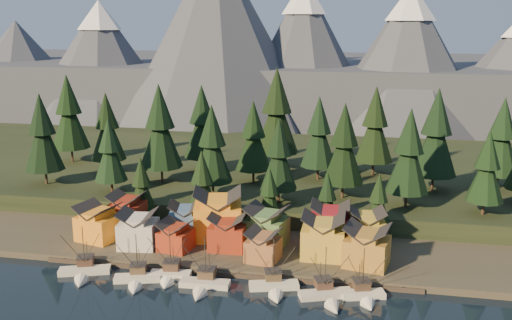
% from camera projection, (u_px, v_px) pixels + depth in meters
% --- Properties ---
extents(ground, '(500.00, 500.00, 0.00)m').
position_uv_depth(ground, '(205.00, 311.00, 104.01)').
color(ground, black).
rests_on(ground, ground).
extents(shore_strip, '(400.00, 50.00, 1.50)m').
position_uv_depth(shore_strip, '(249.00, 231.00, 141.96)').
color(shore_strip, '#3B372B').
rests_on(shore_strip, ground).
extents(hillside, '(420.00, 100.00, 6.00)m').
position_uv_depth(hillside, '(280.00, 171.00, 189.09)').
color(hillside, black).
rests_on(hillside, ground).
extents(dock, '(80.00, 4.00, 1.00)m').
position_uv_depth(dock, '(227.00, 271.00, 119.62)').
color(dock, '#41362E').
rests_on(dock, ground).
extents(mountain_ridge, '(560.00, 190.00, 90.00)m').
position_uv_depth(mountain_ridge, '(308.00, 70.00, 302.21)').
color(mountain_ridge, '#4A4E5F').
rests_on(mountain_ridge, ground).
extents(boat_0, '(11.23, 11.66, 11.35)m').
position_uv_depth(boat_0, '(83.00, 266.00, 118.17)').
color(boat_0, beige).
rests_on(boat_0, ground).
extents(boat_1, '(10.07, 10.52, 10.96)m').
position_uv_depth(boat_1, '(137.00, 274.00, 114.82)').
color(boat_1, beige).
rests_on(boat_1, ground).
extents(boat_2, '(8.94, 9.54, 11.31)m').
position_uv_depth(boat_2, '(169.00, 269.00, 116.40)').
color(boat_2, silver).
rests_on(boat_2, ground).
extents(boat_3, '(10.31, 11.18, 11.53)m').
position_uv_depth(boat_3, '(203.00, 279.00, 112.30)').
color(boat_3, beige).
rests_on(boat_3, ground).
extents(boat_4, '(10.52, 11.00, 11.31)m').
position_uv_depth(boat_4, '(275.00, 281.00, 111.49)').
color(boat_4, beige).
rests_on(boat_4, ground).
extents(boat_5, '(11.00, 11.37, 11.16)m').
position_uv_depth(boat_5, '(328.00, 290.00, 107.89)').
color(boat_5, beige).
rests_on(boat_5, ground).
extents(boat_6, '(8.99, 9.56, 10.98)m').
position_uv_depth(boat_6, '(365.00, 289.00, 107.96)').
color(boat_6, silver).
rests_on(boat_6, ground).
extents(house_front_0, '(10.30, 9.96, 8.59)m').
position_uv_depth(house_front_0, '(98.00, 221.00, 133.30)').
color(house_front_0, orange).
rests_on(house_front_0, shore_strip).
extents(house_front_1, '(9.14, 8.85, 8.56)m').
position_uv_depth(house_front_1, '(138.00, 228.00, 129.07)').
color(house_front_1, beige).
rests_on(house_front_1, shore_strip).
extents(house_front_2, '(7.98, 8.02, 6.66)m').
position_uv_depth(house_front_2, '(176.00, 235.00, 127.57)').
color(house_front_2, maroon).
rests_on(house_front_2, shore_strip).
extents(house_front_3, '(8.29, 7.93, 8.15)m').
position_uv_depth(house_front_3, '(228.00, 231.00, 127.96)').
color(house_front_3, maroon).
rests_on(house_front_3, shore_strip).
extents(house_front_4, '(7.71, 8.14, 6.80)m').
position_uv_depth(house_front_4, '(263.00, 244.00, 121.86)').
color(house_front_4, brown).
rests_on(house_front_4, shore_strip).
extents(house_front_5, '(9.24, 8.42, 9.63)m').
position_uv_depth(house_front_5, '(323.00, 235.00, 123.25)').
color(house_front_5, gold).
rests_on(house_front_5, shore_strip).
extents(house_front_6, '(10.35, 9.97, 8.85)m').
position_uv_depth(house_front_6, '(367.00, 244.00, 119.02)').
color(house_front_6, '#A27229').
rests_on(house_front_6, shore_strip).
extents(house_back_0, '(8.17, 7.85, 8.82)m').
position_uv_depth(house_back_0, '(127.00, 209.00, 141.17)').
color(house_back_0, maroon).
rests_on(house_back_0, shore_strip).
extents(house_back_1, '(8.62, 8.69, 8.16)m').
position_uv_depth(house_back_1, '(185.00, 218.00, 135.90)').
color(house_back_1, '#3C5C8E').
rests_on(house_back_1, shore_strip).
extents(house_back_2, '(12.94, 12.27, 11.64)m').
position_uv_depth(house_back_2, '(218.00, 213.00, 134.11)').
color(house_back_2, orange).
rests_on(house_back_2, shore_strip).
extents(house_back_3, '(10.41, 9.65, 9.09)m').
position_uv_depth(house_back_3, '(267.00, 224.00, 130.39)').
color(house_back_3, '#4B723D').
rests_on(house_back_3, shore_strip).
extents(house_back_4, '(9.09, 8.74, 9.66)m').
position_uv_depth(house_back_4, '(330.00, 222.00, 131.03)').
color(house_back_4, maroon).
rests_on(house_back_4, shore_strip).
extents(house_back_5, '(8.90, 8.99, 8.83)m').
position_uv_depth(house_back_5, '(367.00, 227.00, 129.27)').
color(house_back_5, gold).
rests_on(house_back_5, shore_strip).
extents(tree_hill_0, '(11.27, 11.27, 26.25)m').
position_uv_depth(tree_hill_0, '(42.00, 135.00, 160.29)').
color(tree_hill_0, '#332319').
rests_on(tree_hill_0, hillside).
extents(tree_hill_1, '(10.64, 10.64, 24.78)m').
position_uv_depth(tree_hill_1, '(107.00, 129.00, 173.50)').
color(tree_hill_1, '#332319').
rests_on(tree_hill_1, hillside).
extents(tree_hill_2, '(8.86, 8.86, 20.64)m').
position_uv_depth(tree_hill_2, '(110.00, 152.00, 153.11)').
color(tree_hill_2, '#332319').
rests_on(tree_hill_2, hillside).
extents(tree_hill_3, '(12.32, 12.32, 28.70)m').
position_uv_depth(tree_hill_3, '(160.00, 129.00, 161.64)').
color(tree_hill_3, '#332319').
rests_on(tree_hill_3, hillside).
extents(tree_hill_4, '(11.57, 11.57, 26.94)m').
position_uv_depth(tree_hill_4, '(202.00, 124.00, 174.68)').
color(tree_hill_4, '#332319').
rests_on(tree_hill_4, hillside).
extents(tree_hill_5, '(10.62, 10.62, 24.73)m').
position_uv_depth(tree_hill_5, '(212.00, 147.00, 149.27)').
color(tree_hill_5, '#332319').
rests_on(tree_hill_5, hillside).
extents(tree_hill_6, '(10.29, 10.29, 23.97)m').
position_uv_depth(tree_hill_6, '(253.00, 138.00, 162.18)').
color(tree_hill_6, '#332319').
rests_on(tree_hill_6, hillside).
extents(tree_hill_7, '(9.53, 9.53, 22.20)m').
position_uv_depth(tree_hill_7, '(279.00, 157.00, 144.34)').
color(tree_hill_7, '#332319').
rests_on(tree_hill_7, hillside).
extents(tree_hill_8, '(10.64, 10.64, 24.78)m').
position_uv_depth(tree_hill_8, '(319.00, 134.00, 165.39)').
color(tree_hill_8, '#332319').
rests_on(tree_hill_8, hillside).
extents(tree_hill_9, '(10.91, 10.91, 25.41)m').
position_uv_depth(tree_hill_9, '(344.00, 147.00, 147.61)').
color(tree_hill_9, '#332319').
rests_on(tree_hill_9, hillside).
extents(tree_hill_10, '(11.64, 11.64, 27.12)m').
position_uv_depth(tree_hill_10, '(375.00, 127.00, 169.73)').
color(tree_hill_10, '#332319').
rests_on(tree_hill_10, hillside).
extents(tree_hill_11, '(10.83, 10.83, 25.24)m').
position_uv_depth(tree_hill_11, '(409.00, 154.00, 139.89)').
color(tree_hill_11, '#332319').
rests_on(tree_hill_11, hillside).
extents(tree_hill_12, '(12.25, 12.25, 28.53)m').
position_uv_depth(tree_hill_12, '(436.00, 136.00, 153.22)').
color(tree_hill_12, '#332319').
rests_on(tree_hill_12, hillside).
extents(tree_hill_13, '(8.93, 8.93, 20.81)m').
position_uv_depth(tree_hill_13, '(487.00, 169.00, 135.21)').
color(tree_hill_13, '#332319').
rests_on(tree_hill_13, hillside).
extents(tree_hill_14, '(11.02, 11.02, 25.68)m').
position_uv_depth(tree_hill_14, '(502.00, 139.00, 155.96)').
color(tree_hill_14, '#332319').
rests_on(tree_hill_14, hillside).
extents(tree_hill_15, '(13.73, 13.73, 31.99)m').
position_uv_depth(tree_hill_15, '(277.00, 114.00, 176.59)').
color(tree_hill_15, '#332319').
rests_on(tree_hill_15, hillside).
extents(tree_hill_16, '(12.44, 12.44, 28.98)m').
position_uv_depth(tree_hill_16, '(69.00, 115.00, 185.84)').
color(tree_hill_16, '#332319').
rests_on(tree_hill_16, hillside).
extents(tree_shore_0, '(7.25, 7.25, 16.88)m').
position_uv_depth(tree_shore_0, '(142.00, 186.00, 144.81)').
color(tree_shore_0, '#332319').
rests_on(tree_shore_0, shore_strip).
extents(tree_shore_1, '(8.31, 8.31, 19.37)m').
position_uv_depth(tree_shore_1, '(202.00, 184.00, 141.50)').
color(tree_shore_1, '#332319').
rests_on(tree_shore_1, shore_strip).
extents(tree_shore_2, '(6.82, 6.82, 15.88)m').
position_uv_depth(tree_shore_2, '(269.00, 196.00, 138.79)').
color(tree_shore_2, '#332319').
rests_on(tree_shore_2, shore_strip).
extents(tree_shore_3, '(6.58, 6.58, 15.34)m').
position_uv_depth(tree_shore_3, '(327.00, 200.00, 136.25)').
color(tree_shore_3, '#332319').
rests_on(tree_shore_3, shore_strip).
extents(tree_shore_4, '(6.75, 6.75, 15.72)m').
position_uv_depth(tree_shore_4, '(378.00, 202.00, 133.97)').
color(tree_shore_4, '#332319').
rests_on(tree_shore_4, shore_strip).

